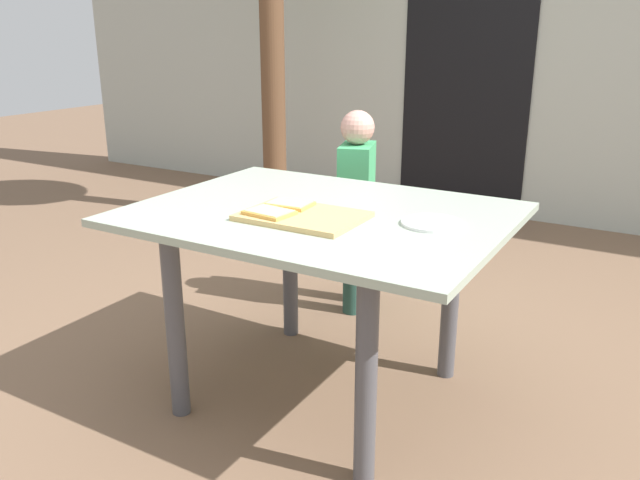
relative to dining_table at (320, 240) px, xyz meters
name	(u,v)px	position (x,y,z in m)	size (l,w,h in m)	color
ground_plane	(320,392)	(0.00, 0.00, -0.59)	(16.00, 16.00, 0.00)	brown
house_wall_back	(533,4)	(0.00, 2.76, 0.83)	(8.00, 0.20, 2.84)	#ADB2A8
house_door	(467,70)	(-0.38, 2.65, 0.41)	(0.90, 0.02, 2.00)	black
dining_table	(320,240)	(0.00, 0.00, 0.00)	(1.22, 0.94, 0.69)	#A2B29E
cutting_board	(302,216)	(0.00, -0.11, 0.11)	(0.38, 0.27, 0.02)	tan
pizza_slice_far_left	(289,204)	(-0.09, -0.06, 0.13)	(0.15, 0.12, 0.01)	gold
pizza_slice_near_left	(269,212)	(-0.09, -0.17, 0.13)	(0.16, 0.12, 0.01)	gold
plate_white_right	(432,223)	(0.38, 0.03, 0.11)	(0.19, 0.19, 0.01)	white
child_left	(356,201)	(-0.25, 0.75, -0.07)	(0.21, 0.27, 0.93)	#22443A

